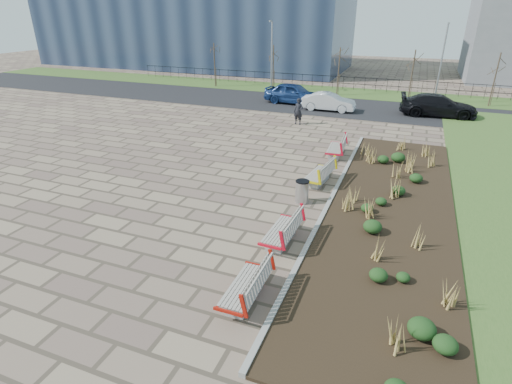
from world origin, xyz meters
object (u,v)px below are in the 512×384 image
at_px(litter_bin, 302,192).
at_px(pedestrian, 298,111).
at_px(lamp_west, 272,57).
at_px(car_silver, 329,102).
at_px(bench_b, 281,229).
at_px(lamp_east, 441,65).
at_px(bench_d, 336,147).
at_px(bench_a, 244,284).
at_px(bench_c, 319,172).
at_px(car_black, 438,105).
at_px(car_blue, 294,93).

relative_size(litter_bin, pedestrian, 0.53).
xyz_separation_m(litter_bin, lamp_west, (-8.85, 21.43, 2.58)).
bearing_deg(car_silver, bench_b, -173.74).
xyz_separation_m(lamp_west, lamp_east, (14.00, 0.00, 0.00)).
distance_m(bench_b, bench_d, 9.14).
bearing_deg(bench_a, car_silver, 96.09).
distance_m(bench_c, litter_bin, 2.16).
xyz_separation_m(litter_bin, pedestrian, (-3.39, 11.33, 0.40)).
xyz_separation_m(bench_d, car_silver, (-2.48, 9.90, 0.17)).
relative_size(bench_a, car_silver, 0.53).
bearing_deg(bench_b, litter_bin, 95.04).
relative_size(bench_a, bench_b, 1.00).
xyz_separation_m(bench_c, car_black, (5.12, 14.92, 0.27)).
bearing_deg(lamp_west, lamp_east, 0.00).
bearing_deg(lamp_east, pedestrian, -130.22).
relative_size(bench_c, bench_d, 1.00).
height_order(litter_bin, pedestrian, pedestrian).
distance_m(bench_a, car_silver, 22.28).
bearing_deg(car_black, bench_b, 161.97).
distance_m(bench_c, car_silver, 13.96).
xyz_separation_m(car_black, lamp_west, (-14.12, 4.36, 2.27)).
xyz_separation_m(bench_c, pedestrian, (-3.54, 9.18, 0.36)).
bearing_deg(car_silver, car_blue, 65.11).
distance_m(bench_d, lamp_east, 16.42).
bearing_deg(bench_c, litter_bin, -86.36).
xyz_separation_m(bench_c, lamp_west, (-9.00, 19.28, 2.54)).
relative_size(bench_d, lamp_east, 0.35).
relative_size(bench_d, pedestrian, 1.23).
relative_size(bench_d, lamp_west, 0.35).
bearing_deg(car_silver, bench_a, -174.77).
bearing_deg(lamp_west, bench_d, -59.75).
bearing_deg(lamp_east, car_silver, -143.49).
height_order(bench_a, pedestrian, pedestrian).
distance_m(pedestrian, car_blue, 6.31).
bearing_deg(car_black, car_silver, 94.99).
bearing_deg(bench_b, car_blue, 107.64).
xyz_separation_m(bench_c, bench_d, (0.00, 3.84, 0.00)).
bearing_deg(bench_c, car_black, 78.79).
relative_size(pedestrian, lamp_east, 0.29).
height_order(bench_a, litter_bin, bench_a).
relative_size(litter_bin, lamp_west, 0.15).
bearing_deg(car_silver, bench_d, -167.11).
relative_size(litter_bin, lamp_east, 0.15).
distance_m(bench_a, bench_c, 8.40).
xyz_separation_m(bench_d, pedestrian, (-3.54, 5.34, 0.36)).
bearing_deg(car_blue, bench_a, -160.68).
distance_m(bench_b, car_blue, 21.19).
bearing_deg(car_black, pedestrian, 119.72).
distance_m(bench_d, car_black, 12.21).
xyz_separation_m(bench_d, car_black, (5.12, 11.08, 0.27)).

